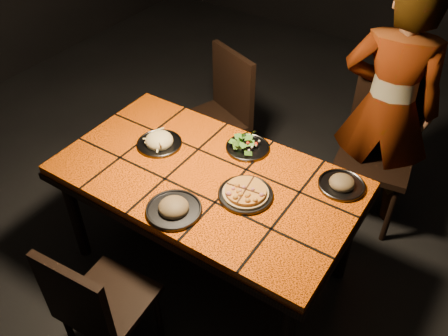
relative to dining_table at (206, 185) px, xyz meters
The scene contains 11 objects.
room_shell 0.83m from the dining_table, ahead, with size 6.04×7.04×3.08m.
dining_table is the anchor object (origin of this frame).
chair_near 0.83m from the dining_table, 95.47° to the right, with size 0.42×0.42×0.86m.
chair_far_left 0.92m from the dining_table, 119.09° to the left, with size 0.57×0.57×0.97m.
chair_far_right 1.22m from the dining_table, 59.12° to the left, with size 0.52×0.52×1.01m.
diner 1.21m from the dining_table, 58.82° to the left, with size 0.60×0.40×1.65m, color brown.
plate_pizza 0.28m from the dining_table, ahead, with size 0.28×0.28×0.04m.
plate_pasta 0.39m from the dining_table, behind, with size 0.26×0.26×0.08m.
plate_salad 0.33m from the dining_table, 77.08° to the left, with size 0.25×0.25×0.07m.
plate_mushroom_a 0.33m from the dining_table, 85.22° to the right, with size 0.28×0.28×0.09m.
plate_mushroom_b 0.72m from the dining_table, 25.84° to the left, with size 0.24×0.24×0.08m.
Camera 1 is at (1.12, -1.53, 2.42)m, focal length 38.00 mm.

